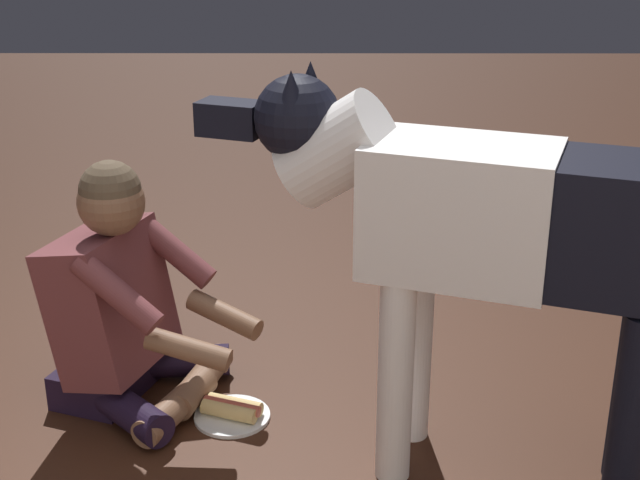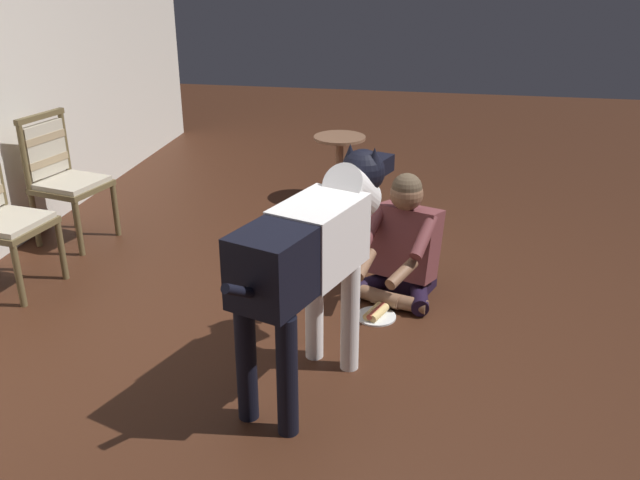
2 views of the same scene
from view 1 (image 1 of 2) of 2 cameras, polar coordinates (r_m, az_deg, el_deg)
ground_plane at (r=2.69m, az=-4.73°, el=-14.72°), size 14.49×14.49×0.00m
person_sitting_on_floor at (r=2.94m, az=-12.49°, el=-4.19°), size 0.72×0.60×0.82m
large_dog at (r=2.39m, az=10.20°, el=0.86°), size 1.46×0.65×1.15m
hot_dog_on_plate at (r=2.93m, az=-5.68°, el=-10.88°), size 0.25×0.25×0.06m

